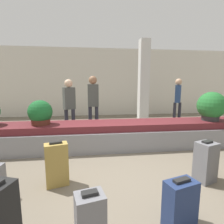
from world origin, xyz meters
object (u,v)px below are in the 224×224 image
pillar (144,82)px  traveler_0 (93,99)px  potted_plant_1 (211,106)px  traveler_2 (69,103)px  suitcase_1 (206,162)px  suitcase_3 (57,164)px  potted_plant_2 (40,113)px  suitcase_7 (180,204)px  traveler_1 (178,97)px

pillar → traveler_0: 2.50m
potted_plant_1 → traveler_2: size_ratio=0.44×
suitcase_1 → suitcase_3: 2.29m
potted_plant_1 → traveler_2: traveler_2 is taller
potted_plant_2 → suitcase_7: bearing=-50.2°
suitcase_1 → traveler_0: size_ratio=0.37×
potted_plant_2 → traveler_2: size_ratio=0.34×
potted_plant_2 → traveler_1: (4.41, 2.21, 0.17)m
suitcase_1 → potted_plant_2: bearing=130.7°
suitcase_3 → traveler_0: traveler_0 is taller
suitcase_3 → traveler_0: size_ratio=0.39×
potted_plant_1 → traveler_2: 3.80m
traveler_1 → potted_plant_2: bearing=150.7°
traveler_0 → suitcase_3: bearing=76.3°
potted_plant_2 → traveler_1: traveler_1 is taller
suitcase_7 → traveler_1: bearing=47.6°
potted_plant_1 → traveler_1: 2.27m
suitcase_1 → traveler_1: bearing=49.4°
suitcase_1 → suitcase_7: (-0.84, -0.79, -0.06)m
potted_plant_1 → traveler_1: traveler_1 is taller
suitcase_1 → traveler_1: 4.23m
suitcase_7 → potted_plant_1: size_ratio=0.75×
traveler_2 → potted_plant_2: bearing=-143.6°
potted_plant_2 → traveler_1: bearing=26.7°
traveler_1 → traveler_2: size_ratio=1.04×
pillar → suitcase_3: pillar is taller
pillar → suitcase_3: (-2.59, -4.18, -1.27)m
suitcase_3 → traveler_1: (3.80, 3.71, 0.71)m
suitcase_1 → traveler_0: bearing=100.5°
pillar → traveler_2: (-2.69, -1.55, -0.61)m
suitcase_7 → potted_plant_1: 3.27m
suitcase_3 → traveler_2: (-0.10, 2.63, 0.66)m
potted_plant_1 → potted_plant_2: size_ratio=1.30×
potted_plant_2 → suitcase_3: bearing=-68.0°
traveler_0 → traveler_2: (-0.69, -0.15, -0.08)m
suitcase_3 → potted_plant_2: size_ratio=1.23×
suitcase_7 → potted_plant_2: 3.26m
pillar → traveler_0: size_ratio=1.82×
suitcase_3 → traveler_0: (0.60, 2.78, 0.73)m
traveler_0 → traveler_1: bearing=-165.2°
suitcase_3 → traveler_1: size_ratio=0.40×
suitcase_3 → potted_plant_1: 3.86m
suitcase_7 → potted_plant_1: bearing=33.8°
pillar → suitcase_3: 5.08m
pillar → potted_plant_2: bearing=-140.0°
suitcase_1 → potted_plant_1: size_ratio=0.91×
suitcase_3 → potted_plant_1: (3.52, 1.46, 0.64)m
suitcase_1 → potted_plant_2: potted_plant_2 is taller
suitcase_7 → potted_plant_2: bearing=114.1°
traveler_0 → potted_plant_2: bearing=45.2°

